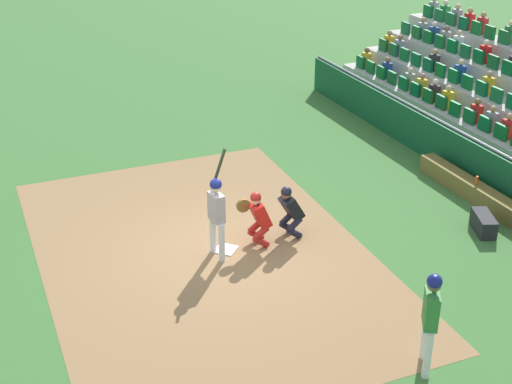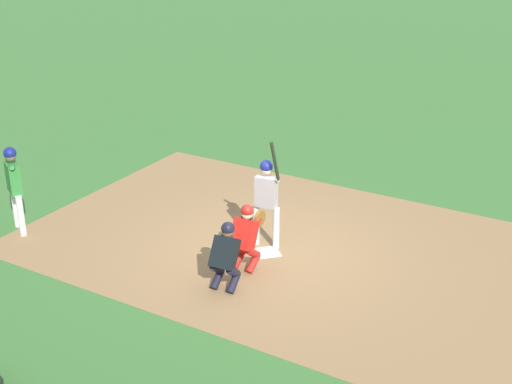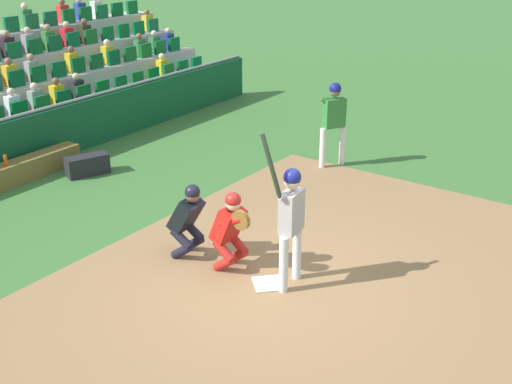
{
  "view_description": "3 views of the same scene",
  "coord_description": "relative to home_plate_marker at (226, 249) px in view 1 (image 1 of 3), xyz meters",
  "views": [
    {
      "loc": [
        -12.82,
        4.94,
        8.12
      ],
      "look_at": [
        0.09,
        -0.76,
        1.19
      ],
      "focal_mm": 51.93,
      "sensor_mm": 36.0,
      "label": 1
    },
    {
      "loc": [
        5.67,
        -10.65,
        6.4
      ],
      "look_at": [
        -0.14,
        -0.22,
        1.34
      ],
      "focal_mm": 49.17,
      "sensor_mm": 36.0,
      "label": 2
    },
    {
      "loc": [
        6.84,
        4.47,
        4.9
      ],
      "look_at": [
        -0.51,
        -0.57,
        1.16
      ],
      "focal_mm": 45.29,
      "sensor_mm": 36.0,
      "label": 3
    }
  ],
  "objects": [
    {
      "name": "home_plate_umpire",
      "position": [
        -0.02,
        -1.51,
        0.67
      ],
      "size": [
        0.49,
        0.52,
        1.26
      ],
      "color": "black",
      "rests_on": "ground_plane"
    },
    {
      "name": "catcher_crouching",
      "position": [
        -0.06,
        -0.72,
        0.7
      ],
      "size": [
        0.48,
        0.72,
        1.29
      ],
      "color": "#AA1E19",
      "rests_on": "ground_plane"
    },
    {
      "name": "infield_dirt_patch",
      "position": [
        0.0,
        0.5,
        -0.01
      ],
      "size": [
        10.13,
        6.89,
        0.01
      ],
      "primitive_type": "cube",
      "rotation": [
        0.0,
        0.0,
        -0.02
      ],
      "color": "olive",
      "rests_on": "ground_plane"
    },
    {
      "name": "on_deck_batter",
      "position": [
        -4.94,
        -1.62,
        1.11
      ],
      "size": [
        0.6,
        0.45,
        1.83
      ],
      "color": "silver",
      "rests_on": "ground_plane"
    },
    {
      "name": "dugout_wall",
      "position": [
        0.0,
        -6.98,
        0.56
      ],
      "size": [
        17.84,
        0.24,
        1.2
      ],
      "color": "#0F4928",
      "rests_on": "ground_plane"
    },
    {
      "name": "batter_at_plate",
      "position": [
        -0.16,
        0.25,
        1.12
      ],
      "size": [
        0.58,
        0.48,
        2.33
      ],
      "color": "silver",
      "rests_on": "ground_plane"
    },
    {
      "name": "home_plate_marker",
      "position": [
        0.0,
        0.0,
        0.0
      ],
      "size": [
        0.62,
        0.62,
        0.02
      ],
      "primitive_type": "cube",
      "rotation": [
        0.0,
        0.0,
        0.79
      ],
      "color": "white",
      "rests_on": "infield_dirt_patch"
    },
    {
      "name": "water_bottle_on_bench",
      "position": [
        -0.24,
        -6.41,
        0.53
      ],
      "size": [
        0.07,
        0.07,
        0.21
      ],
      "primitive_type": "cylinder",
      "color": "#D94F14",
      "rests_on": "dugout_bench"
    },
    {
      "name": "equipment_duffel_bag",
      "position": [
        -1.58,
        -5.59,
        0.19
      ],
      "size": [
        0.94,
        0.66,
        0.41
      ],
      "primitive_type": "cube",
      "rotation": [
        0.0,
        0.0,
        -0.38
      ],
      "color": "black",
      "rests_on": "ground_plane"
    },
    {
      "name": "ground_plane",
      "position": [
        0.0,
        0.0,
        -0.02
      ],
      "size": [
        160.0,
        160.0,
        0.0
      ],
      "primitive_type": "plane",
      "color": "#38672F"
    },
    {
      "name": "dugout_bench",
      "position": [
        -0.09,
        -6.43,
        0.2
      ],
      "size": [
        3.73,
        0.4,
        0.44
      ],
      "primitive_type": "cube",
      "color": "brown",
      "rests_on": "ground_plane"
    }
  ]
}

